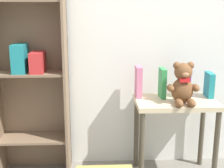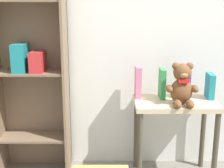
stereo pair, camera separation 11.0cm
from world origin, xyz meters
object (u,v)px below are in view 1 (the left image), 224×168
at_px(book_standing_teal, 209,85).
at_px(bookshelf_side, 30,60).
at_px(book_standing_green, 162,83).
at_px(book_standing_pink, 138,82).
at_px(book_standing_purple, 186,84).
at_px(teddy_bear, 183,85).
at_px(display_table, 175,114).

bearing_deg(book_standing_teal, bookshelf_side, 179.72).
relative_size(book_standing_green, book_standing_teal, 1.19).
height_order(book_standing_pink, book_standing_purple, book_standing_pink).
distance_m(teddy_bear, book_standing_teal, 0.30).
bearing_deg(teddy_bear, display_table, 106.13).
distance_m(bookshelf_side, display_table, 1.18).
bearing_deg(book_standing_pink, book_standing_teal, -2.35).
xyz_separation_m(bookshelf_side, book_standing_purple, (1.19, -0.06, -0.19)).
bearing_deg(book_standing_purple, display_table, -140.73).
relative_size(bookshelf_side, book_standing_green, 7.26).
bearing_deg(bookshelf_side, book_standing_purple, -2.66).
height_order(bookshelf_side, teddy_bear, bookshelf_side).
relative_size(display_table, book_standing_purple, 3.14).
xyz_separation_m(book_standing_green, book_standing_teal, (0.37, -0.00, -0.02)).
bearing_deg(book_standing_pink, book_standing_green, -4.92).
bearing_deg(book_standing_purple, book_standing_pink, 175.51).
xyz_separation_m(display_table, book_standing_green, (-0.09, 0.08, 0.23)).
relative_size(book_standing_purple, book_standing_teal, 1.05).
xyz_separation_m(book_standing_pink, book_standing_green, (0.18, -0.01, -0.01)).
height_order(display_table, book_standing_purple, book_standing_purple).
bearing_deg(bookshelf_side, teddy_bear, -11.01).
distance_m(book_standing_purple, book_standing_teal, 0.18).
bearing_deg(teddy_bear, book_standing_purple, 67.48).
relative_size(bookshelf_side, teddy_bear, 5.41).
distance_m(book_standing_pink, book_standing_teal, 0.55).
bearing_deg(book_standing_green, book_standing_pink, 174.69).
relative_size(display_table, book_standing_teal, 3.29).
bearing_deg(book_standing_teal, display_table, -162.24).
height_order(teddy_bear, book_standing_purple, teddy_bear).
bearing_deg(bookshelf_side, book_standing_green, -3.10).
bearing_deg(display_table, book_standing_pink, 160.74).
relative_size(display_table, teddy_bear, 2.06).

